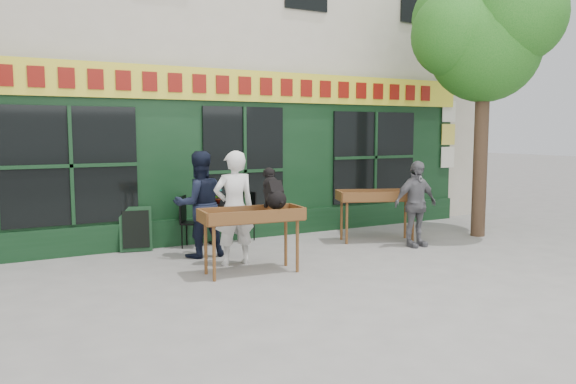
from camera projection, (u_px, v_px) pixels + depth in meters
name	position (u px, v px, depth m)	size (l,w,h in m)	color
ground	(304.00, 262.00, 9.13)	(80.00, 80.00, 0.00)	slate
building	(181.00, 15.00, 13.78)	(14.00, 7.26, 10.00)	beige
street_tree	(484.00, 31.00, 11.09)	(3.05, 2.90, 5.60)	#382619
book_cart_center	(252.00, 219.00, 8.36)	(1.55, 0.76, 0.99)	brown
dog	(274.00, 187.00, 8.43)	(0.34, 0.60, 0.60)	black
woman	(234.00, 208.00, 8.91)	(0.67, 0.44, 1.82)	white
book_cart_right	(377.00, 199.00, 10.84)	(1.62, 1.13, 0.99)	brown
man_right	(416.00, 204.00, 10.33)	(0.93, 0.39, 1.59)	#5D5C61
bistro_table	(218.00, 215.00, 10.63)	(0.60, 0.60, 0.76)	black
bistro_chair_left	(187.00, 217.00, 10.29)	(0.51, 0.50, 0.95)	black
bistro_chair_right	(247.00, 212.00, 11.00)	(0.42, 0.42, 0.95)	black
potted_plant	(218.00, 195.00, 10.59)	(0.17, 0.11, 0.31)	gray
man_left	(199.00, 204.00, 9.47)	(0.87, 0.68, 1.80)	black
chalkboard	(136.00, 229.00, 9.94)	(0.59, 0.30, 0.79)	black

